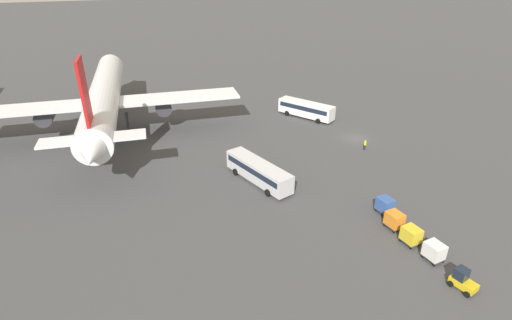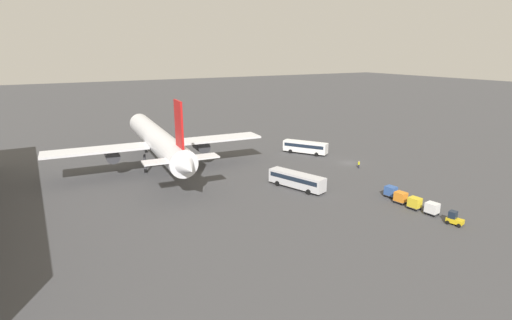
{
  "view_description": "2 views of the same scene",
  "coord_description": "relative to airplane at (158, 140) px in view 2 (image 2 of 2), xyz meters",
  "views": [
    {
      "loc": [
        -55.22,
        38.25,
        28.4
      ],
      "look_at": [
        -8.65,
        21.87,
        3.51
      ],
      "focal_mm": 28.0,
      "sensor_mm": 36.0,
      "label": 1
    },
    {
      "loc": [
        -69.04,
        64.7,
        26.05
      ],
      "look_at": [
        -1.29,
        26.4,
        4.61
      ],
      "focal_mm": 28.0,
      "sensor_mm": 36.0,
      "label": 2
    }
  ],
  "objects": [
    {
      "name": "cargo_cart_yellow",
      "position": [
        -44.87,
        -30.79,
        -5.47
      ],
      "size": [
        2.2,
        1.93,
        2.06
      ],
      "rotation": [
        0.0,
        0.0,
        0.14
      ],
      "color": "#38383D",
      "rests_on": "ground"
    },
    {
      "name": "ground_plane",
      "position": [
        -17.53,
        -41.04,
        -6.66
      ],
      "size": [
        600.0,
        600.0,
        0.0
      ],
      "primitive_type": "plane",
      "color": "#424244"
    },
    {
      "name": "cargo_cart_white",
      "position": [
        -47.92,
        -31.27,
        -5.47
      ],
      "size": [
        2.2,
        1.93,
        2.06
      ],
      "rotation": [
        0.0,
        0.0,
        0.14
      ],
      "color": "#38383D",
      "rests_on": "ground"
    },
    {
      "name": "cargo_cart_orange",
      "position": [
        -41.82,
        -30.85,
        -5.47
      ],
      "size": [
        2.2,
        1.93,
        2.06
      ],
      "rotation": [
        0.0,
        0.0,
        0.14
      ],
      "color": "#38383D",
      "rests_on": "ground"
    },
    {
      "name": "airplane",
      "position": [
        0.0,
        0.0,
        0.0
      ],
      "size": [
        54.79,
        47.35,
        17.72
      ],
      "rotation": [
        0.0,
        0.0,
        -0.07
      ],
      "color": "silver",
      "rests_on": "ground"
    },
    {
      "name": "shuttle_bus_far",
      "position": [
        -26.29,
        -19.51,
        -4.8
      ],
      "size": [
        12.21,
        6.34,
        3.08
      ],
      "rotation": [
        0.0,
        0.0,
        0.33
      ],
      "color": "silver",
      "rests_on": "ground"
    },
    {
      "name": "worker_person",
      "position": [
        -21.98,
        -39.83,
        -5.79
      ],
      "size": [
        0.38,
        0.38,
        1.74
      ],
      "color": "#1E1E2D",
      "rests_on": "ground"
    },
    {
      "name": "shuttle_bus_near",
      "position": [
        -4.99,
        -37.2,
        -4.77
      ],
      "size": [
        11.13,
        8.58,
        3.15
      ],
      "rotation": [
        0.0,
        0.0,
        0.58
      ],
      "color": "white",
      "rests_on": "ground"
    },
    {
      "name": "cargo_cart_blue",
      "position": [
        -38.77,
        -31.73,
        -5.47
      ],
      "size": [
        2.2,
        1.93,
        2.06
      ],
      "rotation": [
        0.0,
        0.0,
        0.14
      ],
      "color": "#38383D",
      "rests_on": "ground"
    },
    {
      "name": "baggage_tug",
      "position": [
        -52.06,
        -31.07,
        -5.72
      ],
      "size": [
        2.65,
        2.15,
        2.1
      ],
      "rotation": [
        0.0,
        0.0,
        0.26
      ],
      "color": "gold",
      "rests_on": "ground"
    }
  ]
}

